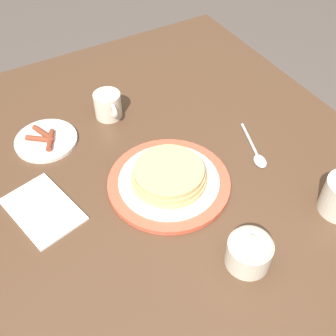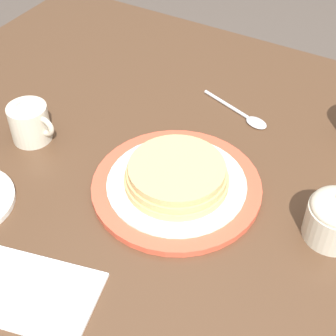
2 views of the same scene
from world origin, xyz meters
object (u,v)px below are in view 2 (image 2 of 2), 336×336
at_px(creamer_pitcher, 29,122).
at_px(sugar_bowl, 336,217).
at_px(pancake_plate, 177,181).
at_px(spoon, 246,116).

height_order(creamer_pitcher, sugar_bowl, sugar_bowl).
bearing_deg(pancake_plate, creamer_pitcher, -176.73).
distance_m(creamer_pitcher, sugar_bowl, 0.56).
bearing_deg(spoon, sugar_bowl, -41.48).
bearing_deg(creamer_pitcher, sugar_bowl, 5.23).
xyz_separation_m(creamer_pitcher, sugar_bowl, (0.56, 0.05, 0.00)).
height_order(creamer_pitcher, spoon, creamer_pitcher).
xyz_separation_m(sugar_bowl, spoon, (-0.23, 0.21, -0.04)).
distance_m(sugar_bowl, spoon, 0.32).
bearing_deg(creamer_pitcher, pancake_plate, 3.27).
bearing_deg(sugar_bowl, pancake_plate, -172.45).
relative_size(pancake_plate, sugar_bowl, 3.20).
bearing_deg(pancake_plate, spoon, 85.05).
relative_size(sugar_bowl, spoon, 0.56).
distance_m(creamer_pitcher, spoon, 0.42).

